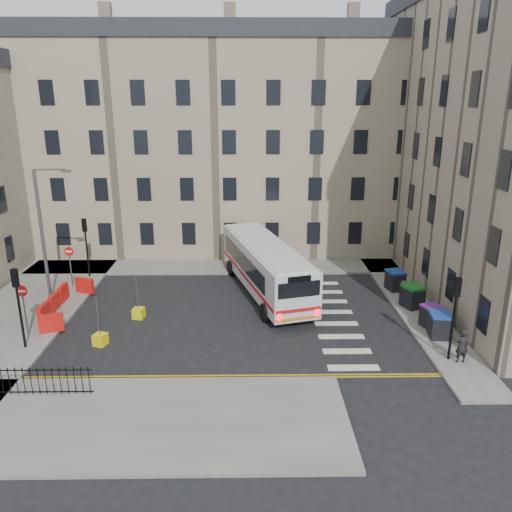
{
  "coord_description": "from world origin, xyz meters",
  "views": [
    {
      "loc": [
        -0.82,
        -26.49,
        11.88
      ],
      "look_at": [
        -0.43,
        1.89,
        3.0
      ],
      "focal_mm": 35.0,
      "sensor_mm": 36.0,
      "label": 1
    }
  ],
  "objects_px": {
    "wheelie_bin_b": "(432,316)",
    "pedestrian": "(462,346)",
    "bus": "(265,265)",
    "streetlamp": "(42,235)",
    "wheelie_bin_d": "(410,294)",
    "wheelie_bin_a": "(439,325)",
    "wheelie_bin_c": "(412,296)",
    "wheelie_bin_e": "(395,280)",
    "bollard_yellow": "(139,313)",
    "bollard_chevron": "(100,339)"
  },
  "relations": [
    {
      "from": "wheelie_bin_c",
      "to": "pedestrian",
      "type": "distance_m",
      "value": 6.57
    },
    {
      "from": "wheelie_bin_e",
      "to": "bollard_yellow",
      "type": "height_order",
      "value": "wheelie_bin_e"
    },
    {
      "from": "pedestrian",
      "to": "wheelie_bin_d",
      "type": "bearing_deg",
      "value": -91.53
    },
    {
      "from": "streetlamp",
      "to": "bus",
      "type": "height_order",
      "value": "streetlamp"
    },
    {
      "from": "streetlamp",
      "to": "wheelie_bin_e",
      "type": "bearing_deg",
      "value": 4.3
    },
    {
      "from": "wheelie_bin_e",
      "to": "pedestrian",
      "type": "xyz_separation_m",
      "value": [
        0.44,
        -9.42,
        0.18
      ]
    },
    {
      "from": "bus",
      "to": "wheelie_bin_e",
      "type": "height_order",
      "value": "bus"
    },
    {
      "from": "wheelie_bin_c",
      "to": "bollard_chevron",
      "type": "xyz_separation_m",
      "value": [
        -17.2,
        -4.3,
        -0.52
      ]
    },
    {
      "from": "pedestrian",
      "to": "wheelie_bin_e",
      "type": "bearing_deg",
      "value": -90.67
    },
    {
      "from": "bus",
      "to": "wheelie_bin_a",
      "type": "relative_size",
      "value": 9.28
    },
    {
      "from": "wheelie_bin_d",
      "to": "wheelie_bin_c",
      "type": "bearing_deg",
      "value": -80.1
    },
    {
      "from": "streetlamp",
      "to": "wheelie_bin_a",
      "type": "xyz_separation_m",
      "value": [
        21.98,
        -5.15,
        -3.53
      ]
    },
    {
      "from": "pedestrian",
      "to": "bollard_yellow",
      "type": "height_order",
      "value": "pedestrian"
    },
    {
      "from": "streetlamp",
      "to": "wheelie_bin_d",
      "type": "relative_size",
      "value": 6.28
    },
    {
      "from": "wheelie_bin_a",
      "to": "streetlamp",
      "type": "bearing_deg",
      "value": 173.47
    },
    {
      "from": "bus",
      "to": "wheelie_bin_c",
      "type": "xyz_separation_m",
      "value": [
        8.61,
        -2.77,
        -1.03
      ]
    },
    {
      "from": "wheelie_bin_c",
      "to": "wheelie_bin_d",
      "type": "xyz_separation_m",
      "value": [
        0.01,
        0.47,
        -0.04
      ]
    },
    {
      "from": "wheelie_bin_a",
      "to": "wheelie_bin_e",
      "type": "bearing_deg",
      "value": 99.92
    },
    {
      "from": "bus",
      "to": "wheelie_bin_e",
      "type": "relative_size",
      "value": 8.99
    },
    {
      "from": "wheelie_bin_e",
      "to": "pedestrian",
      "type": "relative_size",
      "value": 0.81
    },
    {
      "from": "bus",
      "to": "bollard_yellow",
      "type": "height_order",
      "value": "bus"
    },
    {
      "from": "streetlamp",
      "to": "wheelie_bin_b",
      "type": "bearing_deg",
      "value": -10.24
    },
    {
      "from": "wheelie_bin_a",
      "to": "wheelie_bin_c",
      "type": "height_order",
      "value": "wheelie_bin_c"
    },
    {
      "from": "bus",
      "to": "wheelie_bin_d",
      "type": "relative_size",
      "value": 9.3
    },
    {
      "from": "wheelie_bin_e",
      "to": "bollard_yellow",
      "type": "relative_size",
      "value": 2.23
    },
    {
      "from": "streetlamp",
      "to": "wheelie_bin_c",
      "type": "relative_size",
      "value": 5.44
    },
    {
      "from": "bus",
      "to": "bollard_yellow",
      "type": "distance_m",
      "value": 8.42
    },
    {
      "from": "wheelie_bin_c",
      "to": "wheelie_bin_d",
      "type": "bearing_deg",
      "value": 68.45
    },
    {
      "from": "wheelie_bin_b",
      "to": "pedestrian",
      "type": "relative_size",
      "value": 0.81
    },
    {
      "from": "wheelie_bin_c",
      "to": "wheelie_bin_d",
      "type": "relative_size",
      "value": 1.15
    },
    {
      "from": "bollard_chevron",
      "to": "streetlamp",
      "type": "bearing_deg",
      "value": 129.7
    },
    {
      "from": "streetlamp",
      "to": "wheelie_bin_a",
      "type": "height_order",
      "value": "streetlamp"
    },
    {
      "from": "bus",
      "to": "wheelie_bin_e",
      "type": "bearing_deg",
      "value": -15.05
    },
    {
      "from": "bus",
      "to": "wheelie_bin_b",
      "type": "distance_m",
      "value": 10.46
    },
    {
      "from": "bus",
      "to": "pedestrian",
      "type": "relative_size",
      "value": 7.25
    },
    {
      "from": "wheelie_bin_c",
      "to": "bollard_chevron",
      "type": "distance_m",
      "value": 17.74
    },
    {
      "from": "streetlamp",
      "to": "wheelie_bin_d",
      "type": "distance_m",
      "value": 22.11
    },
    {
      "from": "wheelie_bin_b",
      "to": "pedestrian",
      "type": "bearing_deg",
      "value": -109.27
    },
    {
      "from": "wheelie_bin_a",
      "to": "bollard_yellow",
      "type": "distance_m",
      "value": 16.39
    },
    {
      "from": "pedestrian",
      "to": "bollard_yellow",
      "type": "relative_size",
      "value": 2.77
    },
    {
      "from": "pedestrian",
      "to": "bollard_yellow",
      "type": "distance_m",
      "value": 17.11
    },
    {
      "from": "wheelie_bin_b",
      "to": "bollard_yellow",
      "type": "distance_m",
      "value": 16.25
    },
    {
      "from": "wheelie_bin_d",
      "to": "wheelie_bin_e",
      "type": "distance_m",
      "value": 2.4
    },
    {
      "from": "wheelie_bin_d",
      "to": "pedestrian",
      "type": "relative_size",
      "value": 0.78
    },
    {
      "from": "wheelie_bin_a",
      "to": "pedestrian",
      "type": "bearing_deg",
      "value": -82.21
    },
    {
      "from": "wheelie_bin_d",
      "to": "pedestrian",
      "type": "height_order",
      "value": "pedestrian"
    },
    {
      "from": "streetlamp",
      "to": "bollard_yellow",
      "type": "relative_size",
      "value": 13.57
    },
    {
      "from": "streetlamp",
      "to": "wheelie_bin_c",
      "type": "distance_m",
      "value": 22.12
    },
    {
      "from": "wheelie_bin_c",
      "to": "wheelie_bin_e",
      "type": "height_order",
      "value": "wheelie_bin_c"
    },
    {
      "from": "streetlamp",
      "to": "bollard_chevron",
      "type": "height_order",
      "value": "streetlamp"
    }
  ]
}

